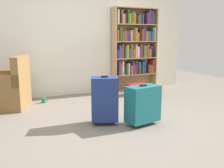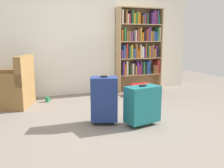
{
  "view_description": "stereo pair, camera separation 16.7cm",
  "coord_description": "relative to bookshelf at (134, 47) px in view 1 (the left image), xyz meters",
  "views": [
    {
      "loc": [
        -1.4,
        -2.93,
        1.22
      ],
      "look_at": [
        -0.01,
        0.26,
        0.55
      ],
      "focal_mm": 39.56,
      "sensor_mm": 36.0,
      "label": 1
    },
    {
      "loc": [
        -1.25,
        -2.99,
        1.22
      ],
      "look_at": [
        -0.01,
        0.26,
        0.55
      ],
      "focal_mm": 39.56,
      "sensor_mm": 36.0,
      "label": 2
    }
  ],
  "objects": [
    {
      "name": "storage_box",
      "position": [
        -0.12,
        -0.4,
        -0.87
      ],
      "size": [
        0.43,
        0.29,
        0.23
      ],
      "color": "black",
      "rests_on": "ground"
    },
    {
      "name": "back_wall",
      "position": [
        -1.3,
        0.2,
        0.31
      ],
      "size": [
        5.22,
        0.1,
        2.6
      ],
      "primitive_type": "cube",
      "color": "silver",
      "rests_on": "ground"
    },
    {
      "name": "ground_plane",
      "position": [
        -1.3,
        -2.0,
        -0.99
      ],
      "size": [
        9.14,
        9.14,
        0.0
      ],
      "primitive_type": "plane",
      "color": "slate"
    },
    {
      "name": "armchair",
      "position": [
        -2.69,
        -0.38,
        -0.67
      ],
      "size": [
        0.9,
        0.9,
        0.9
      ],
      "color": "olive",
      "rests_on": "ground"
    },
    {
      "name": "bookshelf",
      "position": [
        0.0,
        0.0,
        0.0
      ],
      "size": [
        1.04,
        0.28,
        1.84
      ],
      "color": "tan",
      "rests_on": "ground"
    },
    {
      "name": "suitcase_teal",
      "position": [
        -0.98,
        -2.06,
        -0.69
      ],
      "size": [
        0.51,
        0.34,
        0.57
      ],
      "color": "#19666B",
      "rests_on": "ground"
    },
    {
      "name": "suitcase_navy_blue",
      "position": [
        -1.45,
        -1.81,
        -0.63
      ],
      "size": [
        0.43,
        0.36,
        0.69
      ],
      "color": "navy",
      "rests_on": "ground"
    },
    {
      "name": "mug",
      "position": [
        -2.08,
        -0.31,
        -0.94
      ],
      "size": [
        0.12,
        0.08,
        0.1
      ],
      "color": "#1E7F4C",
      "rests_on": "ground"
    }
  ]
}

